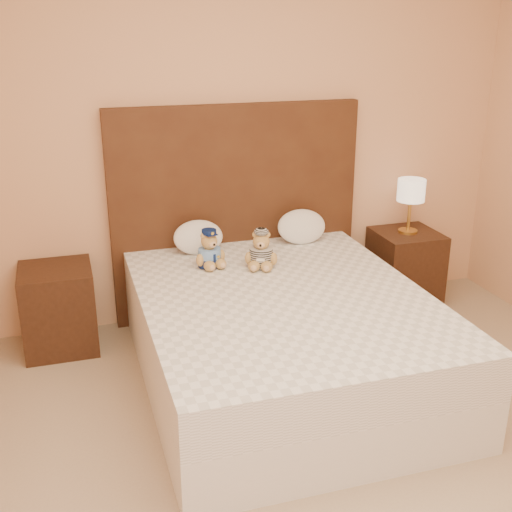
{
  "coord_description": "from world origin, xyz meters",
  "views": [
    {
      "loc": [
        -1.14,
        -1.96,
        2.02
      ],
      "look_at": [
        -0.09,
        1.45,
        0.7
      ],
      "focal_mm": 45.0,
      "sensor_mm": 36.0,
      "label": 1
    }
  ],
  "objects_px": {
    "lamp": "(411,193)",
    "pillow_right": "(302,225)",
    "teddy_police": "(209,248)",
    "teddy_prisoner": "(261,249)",
    "nightstand_right": "(405,267)",
    "pillow_left": "(198,236)",
    "bed": "(283,337)",
    "nightstand_left": "(59,309)"
  },
  "relations": [
    {
      "from": "lamp",
      "to": "pillow_right",
      "type": "bearing_deg",
      "value": 177.92
    },
    {
      "from": "lamp",
      "to": "teddy_police",
      "type": "xyz_separation_m",
      "value": [
        -1.55,
        -0.25,
        -0.18
      ]
    },
    {
      "from": "lamp",
      "to": "teddy_prisoner",
      "type": "height_order",
      "value": "lamp"
    },
    {
      "from": "nightstand_right",
      "to": "pillow_left",
      "type": "xyz_separation_m",
      "value": [
        -1.56,
        0.03,
        0.39
      ]
    },
    {
      "from": "nightstand_right",
      "to": "pillow_right",
      "type": "height_order",
      "value": "pillow_right"
    },
    {
      "from": "nightstand_right",
      "to": "bed",
      "type": "bearing_deg",
      "value": -147.38
    },
    {
      "from": "lamp",
      "to": "pillow_left",
      "type": "distance_m",
      "value": 1.58
    },
    {
      "from": "teddy_police",
      "to": "pillow_right",
      "type": "xyz_separation_m",
      "value": [
        0.73,
        0.28,
        0.0
      ]
    },
    {
      "from": "nightstand_left",
      "to": "pillow_left",
      "type": "bearing_deg",
      "value": 1.84
    },
    {
      "from": "teddy_prisoner",
      "to": "pillow_left",
      "type": "relative_size",
      "value": 0.72
    },
    {
      "from": "lamp",
      "to": "nightstand_left",
      "type": "bearing_deg",
      "value": 180.0
    },
    {
      "from": "nightstand_right",
      "to": "pillow_right",
      "type": "distance_m",
      "value": 0.92
    },
    {
      "from": "pillow_left",
      "to": "pillow_right",
      "type": "xyz_separation_m",
      "value": [
        0.74,
        0.0,
        0.01
      ]
    },
    {
      "from": "teddy_prisoner",
      "to": "pillow_left",
      "type": "xyz_separation_m",
      "value": [
        -0.32,
        0.39,
        -0.0
      ]
    },
    {
      "from": "teddy_prisoner",
      "to": "pillow_left",
      "type": "distance_m",
      "value": 0.5
    },
    {
      "from": "bed",
      "to": "pillow_right",
      "type": "xyz_separation_m",
      "value": [
        0.42,
        0.83,
        0.4
      ]
    },
    {
      "from": "bed",
      "to": "teddy_police",
      "type": "relative_size",
      "value": 8.22
    },
    {
      "from": "nightstand_left",
      "to": "nightstand_right",
      "type": "height_order",
      "value": "same"
    },
    {
      "from": "lamp",
      "to": "teddy_prisoner",
      "type": "distance_m",
      "value": 1.31
    },
    {
      "from": "teddy_prisoner",
      "to": "teddy_police",
      "type": "bearing_deg",
      "value": -177.8
    },
    {
      "from": "lamp",
      "to": "pillow_left",
      "type": "xyz_separation_m",
      "value": [
        -1.56,
        0.03,
        -0.18
      ]
    },
    {
      "from": "bed",
      "to": "teddy_prisoner",
      "type": "xyz_separation_m",
      "value": [
        0.0,
        0.44,
        0.4
      ]
    },
    {
      "from": "nightstand_left",
      "to": "pillow_right",
      "type": "bearing_deg",
      "value": 1.03
    },
    {
      "from": "nightstand_left",
      "to": "teddy_prisoner",
      "type": "xyz_separation_m",
      "value": [
        1.25,
        -0.36,
        0.4
      ]
    },
    {
      "from": "pillow_left",
      "to": "pillow_right",
      "type": "relative_size",
      "value": 0.95
    },
    {
      "from": "nightstand_left",
      "to": "pillow_left",
      "type": "distance_m",
      "value": 1.01
    },
    {
      "from": "pillow_right",
      "to": "pillow_left",
      "type": "bearing_deg",
      "value": 180.0
    },
    {
      "from": "bed",
      "to": "teddy_police",
      "type": "distance_m",
      "value": 0.74
    },
    {
      "from": "lamp",
      "to": "pillow_left",
      "type": "height_order",
      "value": "lamp"
    },
    {
      "from": "pillow_left",
      "to": "pillow_right",
      "type": "height_order",
      "value": "pillow_right"
    },
    {
      "from": "pillow_right",
      "to": "nightstand_left",
      "type": "bearing_deg",
      "value": -178.97
    },
    {
      "from": "nightstand_left",
      "to": "pillow_left",
      "type": "xyz_separation_m",
      "value": [
        0.94,
        0.03,
        0.39
      ]
    },
    {
      "from": "bed",
      "to": "nightstand_right",
      "type": "relative_size",
      "value": 3.64
    },
    {
      "from": "nightstand_right",
      "to": "teddy_police",
      "type": "xyz_separation_m",
      "value": [
        -1.55,
        -0.25,
        0.4
      ]
    },
    {
      "from": "teddy_prisoner",
      "to": "pillow_right",
      "type": "height_order",
      "value": "pillow_right"
    },
    {
      "from": "teddy_prisoner",
      "to": "bed",
      "type": "bearing_deg",
      "value": -68.6
    },
    {
      "from": "bed",
      "to": "nightstand_left",
      "type": "xyz_separation_m",
      "value": [
        -1.25,
        0.8,
        -0.0
      ]
    },
    {
      "from": "teddy_police",
      "to": "pillow_left",
      "type": "height_order",
      "value": "teddy_police"
    },
    {
      "from": "lamp",
      "to": "pillow_right",
      "type": "xyz_separation_m",
      "value": [
        -0.83,
        0.03,
        -0.17
      ]
    },
    {
      "from": "bed",
      "to": "pillow_left",
      "type": "xyz_separation_m",
      "value": [
        -0.31,
        0.83,
        0.39
      ]
    },
    {
      "from": "pillow_right",
      "to": "teddy_police",
      "type": "bearing_deg",
      "value": -158.93
    },
    {
      "from": "nightstand_left",
      "to": "nightstand_right",
      "type": "distance_m",
      "value": 2.5
    }
  ]
}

